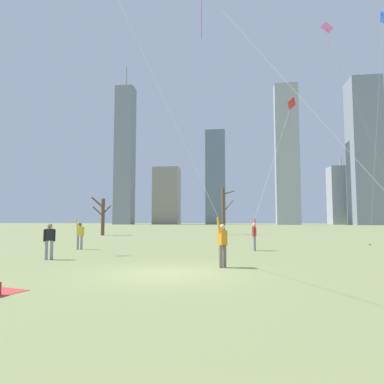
{
  "coord_description": "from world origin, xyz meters",
  "views": [
    {
      "loc": [
        2.37,
        -11.53,
        1.76
      ],
      "look_at": [
        0.0,
        6.0,
        3.23
      ],
      "focal_mm": 32.16,
      "sensor_mm": 36.0,
      "label": 1
    }
  ],
  "objects": [
    {
      "name": "skyline_short_annex",
      "position": [
        -7.56,
        139.87,
        20.97
      ],
      "size": [
        8.63,
        5.21,
        41.93
      ],
      "color": "slate",
      "rests_on": "ground"
    },
    {
      "name": "skyline_slender_spire",
      "position": [
        22.72,
        134.12,
        29.56
      ],
      "size": [
        9.6,
        5.8,
        59.11
      ],
      "color": "#9EA3AD",
      "rests_on": "ground"
    },
    {
      "name": "kite_flyer_foreground_left_orange",
      "position": [
        0.93,
        -0.16,
        3.08
      ],
      "size": [
        4.87,
        9.35,
        12.59
      ],
      "color": "#726656",
      "rests_on": "ground"
    },
    {
      "name": "kite_flyer_midfield_left_white",
      "position": [
        -7.78,
        8.09,
        2.08
      ],
      "size": [
        5.73,
        3.7,
        12.05
      ],
      "color": "gray",
      "rests_on": "ground"
    },
    {
      "name": "bare_tree_far_right_edge",
      "position": [
        0.55,
        31.46,
        3.05
      ],
      "size": [
        1.65,
        2.0,
        5.86
      ],
      "color": "brown",
      "rests_on": "ground"
    },
    {
      "name": "skyline_squat_block",
      "position": [
        52.73,
        131.76,
        29.27
      ],
      "size": [
        11.63,
        11.66,
        58.55
      ],
      "color": "gray",
      "rests_on": "ground"
    },
    {
      "name": "skyline_mid_tower_right",
      "position": [
        -48.7,
        137.62,
        31.63
      ],
      "size": [
        8.19,
        6.84,
        72.77
      ],
      "color": "gray",
      "rests_on": "ground"
    },
    {
      "name": "bystander_strolling_midfield",
      "position": [
        -6.11,
        3.09,
        0.9
      ],
      "size": [
        0.44,
        0.36,
        1.62
      ],
      "color": "gray",
      "rests_on": "ground"
    },
    {
      "name": "kite_flyer_midfield_right_red",
      "position": [
        3.97,
        10.74,
        2.96
      ],
      "size": [
        4.28,
        9.89,
        12.41
      ],
      "color": "gray",
      "rests_on": "ground"
    },
    {
      "name": "distant_kite_drifting_left_blue",
      "position": [
        12.32,
        12.83,
        14.11
      ],
      "size": [
        0.98,
        2.55,
        16.16
      ],
      "color": "blue",
      "rests_on": "ground"
    },
    {
      "name": "skyline_tall_tower",
      "position": [
        -30.28,
        143.12,
        13.04
      ],
      "size": [
        11.77,
        8.88,
        26.08
      ],
      "color": "gray",
      "rests_on": "ground"
    },
    {
      "name": "ground_plane",
      "position": [
        0.0,
        0.0,
        0.0
      ],
      "size": [
        400.0,
        400.0,
        0.0
      ],
      "primitive_type": "plane",
      "color": "#848E56"
    },
    {
      "name": "bare_tree_leftmost",
      "position": [
        -13.69,
        27.63,
        2.47
      ],
      "size": [
        2.03,
        3.17,
        4.58
      ],
      "color": "brown",
      "rests_on": "ground"
    },
    {
      "name": "distant_kite_low_near_trees_pink",
      "position": [
        11.1,
        20.09,
        18.0
      ],
      "size": [
        7.58,
        1.83,
        20.0
      ],
      "color": "pink",
      "rests_on": "ground"
    },
    {
      "name": "kite_flyer_far_back_purple",
      "position": [
        6.52,
        0.24,
        2.87
      ],
      "size": [
        7.56,
        2.56,
        11.95
      ],
      "color": "black",
      "rests_on": "ground"
    },
    {
      "name": "skyline_wide_slab",
      "position": [
        47.97,
        148.08,
        12.83
      ],
      "size": [
        10.72,
        9.97,
        30.04
      ],
      "color": "#9EA3AD",
      "rests_on": "ground"
    }
  ]
}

